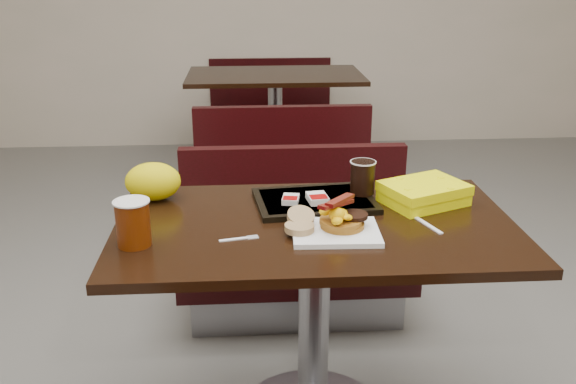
{
  "coord_description": "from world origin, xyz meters",
  "views": [
    {
      "loc": [
        -0.2,
        -1.73,
        1.5
      ],
      "look_at": [
        -0.08,
        0.08,
        0.82
      ],
      "focal_mm": 39.27,
      "sensor_mm": 36.0,
      "label": 1
    }
  ],
  "objects": [
    {
      "name": "hashbrown_sleeve_right",
      "position": [
        0.02,
        0.13,
        0.78
      ],
      "size": [
        0.07,
        0.09,
        0.02
      ],
      "primitive_type": "cube",
      "rotation": [
        0.0,
        0.0,
        0.13
      ],
      "color": "silver",
      "rests_on": "tray"
    },
    {
      "name": "table_near",
      "position": [
        0.0,
        0.0,
        0.38
      ],
      "size": [
        1.2,
        0.7,
        0.75
      ],
      "primitive_type": null,
      "color": "black",
      "rests_on": "floor"
    },
    {
      "name": "muffin_top",
      "position": [
        -0.05,
        -0.04,
        0.79
      ],
      "size": [
        0.1,
        0.1,
        0.05
      ],
      "primitive_type": "cylinder",
      "rotation": [
        0.38,
        0.0,
        0.26
      ],
      "color": "tan",
      "rests_on": "platter"
    },
    {
      "name": "paper_bag",
      "position": [
        -0.51,
        0.23,
        0.81
      ],
      "size": [
        0.2,
        0.17,
        0.13
      ],
      "primitive_type": "ellipsoid",
      "rotation": [
        0.0,
        0.0,
        0.2
      ],
      "color": "yellow",
      "rests_on": "table_near"
    },
    {
      "name": "scrambled_eggs",
      "position": [
        0.05,
        -0.1,
        0.81
      ],
      "size": [
        0.08,
        0.07,
        0.04
      ],
      "primitive_type": "ellipsoid",
      "rotation": [
        0.0,
        0.0,
        0.03
      ],
      "color": "#FFE805",
      "rests_on": "pancake_stack"
    },
    {
      "name": "bench_far_n",
      "position": [
        0.0,
        3.3,
        0.36
      ],
      "size": [
        1.0,
        0.46,
        0.72
      ],
      "primitive_type": null,
      "color": "black",
      "rests_on": "floor"
    },
    {
      "name": "clamshell",
      "position": [
        0.37,
        0.13,
        0.78
      ],
      "size": [
        0.31,
        0.27,
        0.07
      ],
      "primitive_type": "cube",
      "rotation": [
        0.0,
        0.0,
        0.41
      ],
      "color": "#F6F204",
      "rests_on": "table_near"
    },
    {
      "name": "tray",
      "position": [
        0.01,
        0.15,
        0.76
      ],
      "size": [
        0.41,
        0.31,
        0.02
      ],
      "primitive_type": "cube",
      "rotation": [
        0.0,
        0.0,
        0.11
      ],
      "color": "black",
      "rests_on": "table_near"
    },
    {
      "name": "muffin_bottom",
      "position": [
        -0.06,
        -0.09,
        0.77
      ],
      "size": [
        0.09,
        0.09,
        0.02
      ],
      "primitive_type": "cylinder",
      "rotation": [
        0.0,
        0.0,
        -0.11
      ],
      "color": "tan",
      "rests_on": "platter"
    },
    {
      "name": "pancake_stack",
      "position": [
        0.07,
        -0.07,
        0.78
      ],
      "size": [
        0.14,
        0.14,
        0.03
      ],
      "primitive_type": "cylinder",
      "rotation": [
        0.0,
        0.0,
        0.09
      ],
      "color": "#915418",
      "rests_on": "platter"
    },
    {
      "name": "fork",
      "position": [
        -0.25,
        -0.11,
        0.75
      ],
      "size": [
        0.11,
        0.04,
        0.0
      ],
      "primitive_type": null,
      "rotation": [
        0.0,
        0.0,
        0.21
      ],
      "color": "white",
      "rests_on": "table_near"
    },
    {
      "name": "table_far",
      "position": [
        0.0,
        2.6,
        0.38
      ],
      "size": [
        1.2,
        0.7,
        0.75
      ],
      "primitive_type": null,
      "color": "black",
      "rests_on": "floor"
    },
    {
      "name": "bench_far_s",
      "position": [
        0.0,
        1.9,
        0.36
      ],
      "size": [
        1.0,
        0.46,
        0.72
      ],
      "primitive_type": null,
      "color": "black",
      "rests_on": "floor"
    },
    {
      "name": "knife",
      "position": [
        0.33,
        -0.04,
        0.75
      ],
      "size": [
        0.06,
        0.16,
        0.0
      ],
      "primitive_type": "cube",
      "rotation": [
        0.0,
        0.0,
        -1.24
      ],
      "color": "white",
      "rests_on": "table_near"
    },
    {
      "name": "platter",
      "position": [
        0.05,
        -0.09,
        0.76
      ],
      "size": [
        0.26,
        0.2,
        0.01
      ],
      "primitive_type": "cube",
      "rotation": [
        0.0,
        0.0,
        -0.04
      ],
      "color": "white",
      "rests_on": "table_near"
    },
    {
      "name": "bacon_strips",
      "position": [
        0.05,
        -0.08,
        0.84
      ],
      "size": [
        0.15,
        0.15,
        0.01
      ],
      "primitive_type": null,
      "rotation": [
        0.0,
        0.0,
        0.84
      ],
      "color": "#420405",
      "rests_on": "scrambled_eggs"
    },
    {
      "name": "coffee_cup_far",
      "position": [
        0.17,
        0.19,
        0.82
      ],
      "size": [
        0.09,
        0.09,
        0.11
      ],
      "primitive_type": "cylinder",
      "rotation": [
        0.0,
        0.0,
        0.17
      ],
      "color": "black",
      "rests_on": "tray"
    },
    {
      "name": "coffee_cup_near",
      "position": [
        -0.52,
        -0.13,
        0.82
      ],
      "size": [
        0.11,
        0.11,
        0.13
      ],
      "primitive_type": "cylinder",
      "rotation": [
        0.0,
        0.0,
        -0.27
      ],
      "color": "#7C2C04",
      "rests_on": "table_near"
    },
    {
      "name": "condiment_syrup",
      "position": [
        -0.11,
        0.06,
        0.76
      ],
      "size": [
        0.05,
        0.05,
        0.01
      ],
      "primitive_type": "cube",
      "rotation": [
        0.0,
        0.0,
        0.46
      ],
      "color": "#B86707",
      "rests_on": "table_near"
    },
    {
      "name": "bench_near_n",
      "position": [
        0.0,
        0.7,
        0.36
      ],
      "size": [
        1.0,
        0.46,
        0.72
      ],
      "primitive_type": null,
      "color": "black",
      "rests_on": "floor"
    },
    {
      "name": "sausage_patty",
      "position": [
        0.11,
        -0.07,
        0.8
      ],
      "size": [
        0.09,
        0.09,
        0.01
      ],
      "primitive_type": "cylinder",
      "rotation": [
        0.0,
        0.0,
        0.19
      ],
      "color": "black",
      "rests_on": "pancake_stack"
    },
    {
      "name": "hashbrown_sleeve_left",
      "position": [
        -0.07,
        0.13,
        0.78
      ],
      "size": [
        0.06,
        0.08,
        0.02
      ],
      "primitive_type": "cube",
      "rotation": [
        0.0,
        0.0,
        -0.17
      ],
      "color": "silver",
      "rests_on": "tray"
    }
  ]
}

